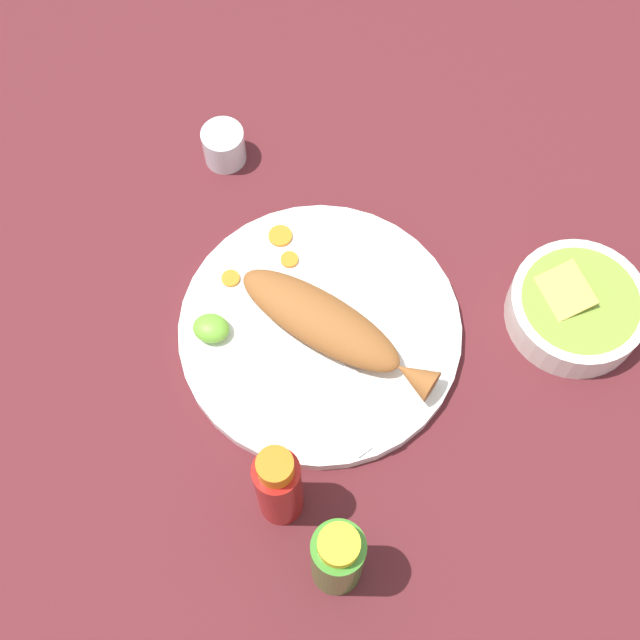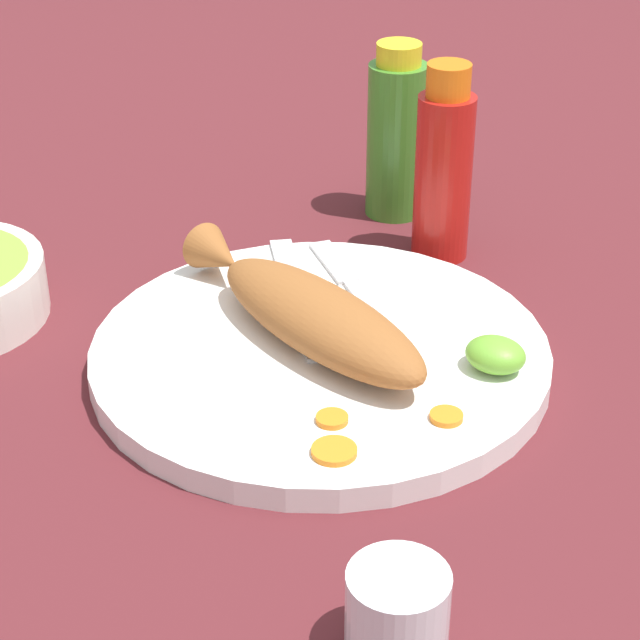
{
  "view_description": "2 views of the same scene",
  "coord_description": "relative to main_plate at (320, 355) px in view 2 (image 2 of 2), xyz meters",
  "views": [
    {
      "loc": [
        -0.08,
        0.4,
        0.94
      ],
      "look_at": [
        0.0,
        0.0,
        0.04
      ],
      "focal_mm": 50.0,
      "sensor_mm": 36.0,
      "label": 1
    },
    {
      "loc": [
        0.34,
        -0.6,
        0.44
      ],
      "look_at": [
        0.0,
        0.0,
        0.04
      ],
      "focal_mm": 65.0,
      "sensor_mm": 36.0,
      "label": 2
    }
  ],
  "objects": [
    {
      "name": "lime_wedge_main",
      "position": [
        0.12,
        0.03,
        0.02
      ],
      "size": [
        0.04,
        0.04,
        0.02
      ],
      "primitive_type": "ellipsoid",
      "color": "#6BB233",
      "rests_on": "main_plate"
    },
    {
      "name": "salt_cup",
      "position": [
        0.17,
        -0.21,
        0.01
      ],
      "size": [
        0.05,
        0.05,
        0.05
      ],
      "color": "silver",
      "rests_on": "ground_plane"
    },
    {
      "name": "carrot_slice_near",
      "position": [
        0.07,
        -0.11,
        0.01
      ],
      "size": [
        0.03,
        0.03,
        0.0
      ],
      "primitive_type": "cylinder",
      "color": "orange",
      "rests_on": "main_plate"
    },
    {
      "name": "fried_fish",
      "position": [
        -0.01,
        0.0,
        0.03
      ],
      "size": [
        0.25,
        0.14,
        0.04
      ],
      "rotation": [
        0.0,
        0.0,
        -0.38
      ],
      "color": "#935628",
      "rests_on": "main_plate"
    },
    {
      "name": "carrot_slice_mid",
      "position": [
        0.05,
        -0.08,
        0.01
      ],
      "size": [
        0.02,
        0.02,
        0.0
      ],
      "primitive_type": "cylinder",
      "color": "orange",
      "rests_on": "main_plate"
    },
    {
      "name": "fork_near",
      "position": [
        -0.06,
        0.06,
        0.01
      ],
      "size": [
        0.13,
        0.15,
        0.0
      ],
      "rotation": [
        0.0,
        0.0,
        8.53
      ],
      "color": "silver",
      "rests_on": "main_plate"
    },
    {
      "name": "carrot_slice_far",
      "position": [
        0.11,
        -0.04,
        0.01
      ],
      "size": [
        0.02,
        0.02,
        0.0
      ],
      "primitive_type": "cylinder",
      "color": "orange",
      "rests_on": "main_plate"
    },
    {
      "name": "hot_sauce_bottle_red",
      "position": [
        0.0,
        0.2,
        0.07
      ],
      "size": [
        0.05,
        0.05,
        0.16
      ],
      "color": "#B21914",
      "rests_on": "ground_plane"
    },
    {
      "name": "hot_sauce_bottle_green",
      "position": [
        -0.07,
        0.26,
        0.06
      ],
      "size": [
        0.05,
        0.05,
        0.15
      ],
      "color": "#3D8428",
      "rests_on": "ground_plane"
    },
    {
      "name": "ground_plane",
      "position": [
        0.0,
        0.0,
        -0.01
      ],
      "size": [
        4.0,
        4.0,
        0.0
      ],
      "primitive_type": "plane",
      "color": "#561E23"
    },
    {
      "name": "main_plate",
      "position": [
        0.0,
        0.0,
        0.0
      ],
      "size": [
        0.32,
        0.32,
        0.02
      ],
      "primitive_type": "cylinder",
      "color": "white",
      "rests_on": "ground_plane"
    },
    {
      "name": "fork_far",
      "position": [
        -0.02,
        0.08,
        0.01
      ],
      "size": [
        0.15,
        0.13,
        0.0
      ],
      "rotation": [
        0.0,
        0.0,
        8.71
      ],
      "color": "silver",
      "rests_on": "main_plate"
    }
  ]
}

